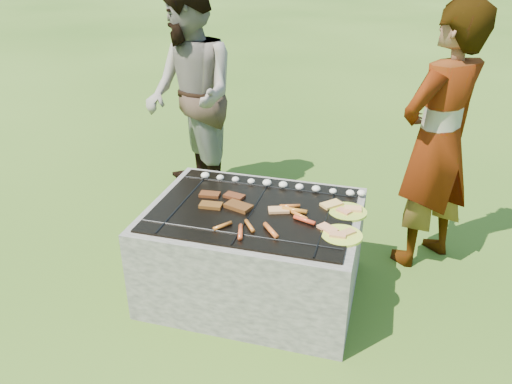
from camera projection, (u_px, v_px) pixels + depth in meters
lawn at (254, 289)px, 3.34m from camera, size 60.00×60.00×0.00m
fire_pit at (254, 253)px, 3.22m from camera, size 1.30×1.00×0.62m
mushrooms at (281, 184)px, 3.33m from camera, size 1.13×0.08×0.04m
pork_slabs at (226, 202)px, 3.13m from camera, size 0.39×0.25×0.02m
sausages at (274, 221)px, 2.90m from camera, size 0.56×0.48×0.03m
bread_on_grate at (312, 212)px, 3.01m from camera, size 0.46×0.43×0.02m
plate_far at (348, 211)px, 3.04m from camera, size 0.30×0.30×0.03m
plate_near at (342, 235)px, 2.79m from camera, size 0.30×0.30×0.03m
cook at (438, 142)px, 3.30m from camera, size 0.76×0.78×1.80m
bystander at (190, 97)px, 4.19m from camera, size 1.12×1.14×1.85m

